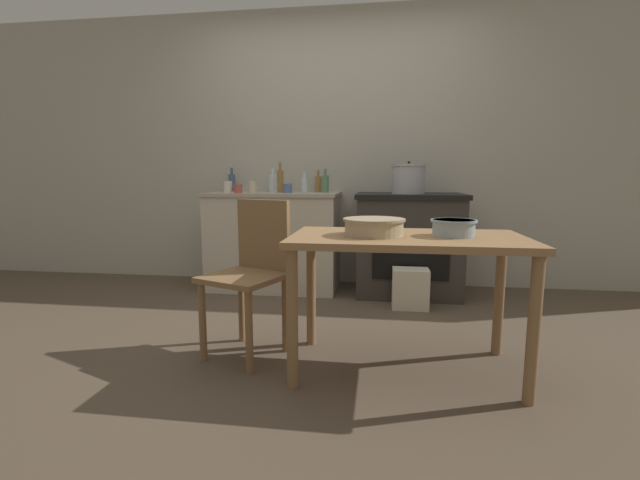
{
  "coord_description": "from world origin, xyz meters",
  "views": [
    {
      "loc": [
        0.42,
        -2.53,
        1.02
      ],
      "look_at": [
        0.0,
        0.46,
        0.57
      ],
      "focal_mm": 24.0,
      "sensor_mm": 36.0,
      "label": 1
    }
  ],
  "objects_px": {
    "cup_right": "(228,187)",
    "cup_far_right": "(252,187)",
    "bottle_center_left": "(232,182)",
    "cup_end_right": "(238,189)",
    "cup_mid_right": "(288,188)",
    "stock_pot": "(408,179)",
    "bottle_left": "(280,181)",
    "bottle_center": "(325,183)",
    "work_table": "(406,256)",
    "chair": "(251,271)",
    "bottle_center_right": "(273,183)",
    "mixing_bowl_large": "(454,227)",
    "mixing_bowl_small": "(374,226)",
    "bottle_mid_left": "(318,184)",
    "flour_sack": "(410,289)",
    "stove": "(408,244)",
    "bottle_far_left": "(305,184)"
  },
  "relations": [
    {
      "from": "work_table",
      "to": "cup_mid_right",
      "type": "distance_m",
      "value": 1.8
    },
    {
      "from": "cup_end_right",
      "to": "cup_mid_right",
      "type": "bearing_deg",
      "value": 14.55
    },
    {
      "from": "bottle_center_left",
      "to": "flour_sack",
      "type": "bearing_deg",
      "value": -22.22
    },
    {
      "from": "bottle_center_left",
      "to": "stove",
      "type": "bearing_deg",
      "value": -7.71
    },
    {
      "from": "bottle_center_right",
      "to": "work_table",
      "type": "bearing_deg",
      "value": -56.85
    },
    {
      "from": "stock_pot",
      "to": "cup_end_right",
      "type": "height_order",
      "value": "stock_pot"
    },
    {
      "from": "mixing_bowl_small",
      "to": "cup_far_right",
      "type": "height_order",
      "value": "cup_far_right"
    },
    {
      "from": "bottle_center_left",
      "to": "cup_far_right",
      "type": "bearing_deg",
      "value": -48.94
    },
    {
      "from": "bottle_center_left",
      "to": "cup_end_right",
      "type": "height_order",
      "value": "bottle_center_left"
    },
    {
      "from": "cup_right",
      "to": "bottle_left",
      "type": "bearing_deg",
      "value": 22.41
    },
    {
      "from": "work_table",
      "to": "cup_end_right",
      "type": "relative_size",
      "value": 15.73
    },
    {
      "from": "bottle_center",
      "to": "bottle_center_right",
      "type": "distance_m",
      "value": 0.53
    },
    {
      "from": "work_table",
      "to": "bottle_center_left",
      "type": "height_order",
      "value": "bottle_center_left"
    },
    {
      "from": "bottle_left",
      "to": "cup_far_right",
      "type": "distance_m",
      "value": 0.28
    },
    {
      "from": "work_table",
      "to": "cup_end_right",
      "type": "height_order",
      "value": "cup_end_right"
    },
    {
      "from": "bottle_mid_left",
      "to": "bottle_far_left",
      "type": "bearing_deg",
      "value": -152.82
    },
    {
      "from": "bottle_center",
      "to": "stove",
      "type": "bearing_deg",
      "value": -6.0
    },
    {
      "from": "stove",
      "to": "mixing_bowl_small",
      "type": "bearing_deg",
      "value": -100.04
    },
    {
      "from": "cup_far_right",
      "to": "mixing_bowl_large",
      "type": "bearing_deg",
      "value": -43.86
    },
    {
      "from": "mixing_bowl_large",
      "to": "bottle_center_right",
      "type": "bearing_deg",
      "value": 128.23
    },
    {
      "from": "mixing_bowl_large",
      "to": "cup_end_right",
      "type": "xyz_separation_m",
      "value": [
        -1.6,
        1.39,
        0.15
      ]
    },
    {
      "from": "bottle_mid_left",
      "to": "cup_end_right",
      "type": "height_order",
      "value": "bottle_mid_left"
    },
    {
      "from": "stove",
      "to": "cup_end_right",
      "type": "relative_size",
      "value": 12.11
    },
    {
      "from": "cup_mid_right",
      "to": "mixing_bowl_small",
      "type": "bearing_deg",
      "value": -62.84
    },
    {
      "from": "chair",
      "to": "bottle_mid_left",
      "type": "xyz_separation_m",
      "value": [
        0.15,
        1.64,
        0.47
      ]
    },
    {
      "from": "work_table",
      "to": "cup_right",
      "type": "xyz_separation_m",
      "value": [
        -1.47,
        1.43,
        0.31
      ]
    },
    {
      "from": "cup_far_right",
      "to": "bottle_center_right",
      "type": "bearing_deg",
      "value": 72.47
    },
    {
      "from": "bottle_left",
      "to": "mixing_bowl_small",
      "type": "bearing_deg",
      "value": -61.76
    },
    {
      "from": "stock_pot",
      "to": "cup_right",
      "type": "relative_size",
      "value": 2.76
    },
    {
      "from": "cup_right",
      "to": "cup_far_right",
      "type": "height_order",
      "value": "cup_far_right"
    },
    {
      "from": "flour_sack",
      "to": "bottle_mid_left",
      "type": "distance_m",
      "value": 1.32
    },
    {
      "from": "chair",
      "to": "cup_mid_right",
      "type": "distance_m",
      "value": 1.45
    },
    {
      "from": "bottle_mid_left",
      "to": "bottle_center_right",
      "type": "distance_m",
      "value": 0.43
    },
    {
      "from": "mixing_bowl_small",
      "to": "mixing_bowl_large",
      "type": "bearing_deg",
      "value": 3.88
    },
    {
      "from": "flour_sack",
      "to": "bottle_mid_left",
      "type": "bearing_deg",
      "value": 141.5
    },
    {
      "from": "stock_pot",
      "to": "stove",
      "type": "bearing_deg",
      "value": 75.14
    },
    {
      "from": "cup_mid_right",
      "to": "stove",
      "type": "bearing_deg",
      "value": 3.0
    },
    {
      "from": "chair",
      "to": "mixing_bowl_small",
      "type": "distance_m",
      "value": 0.76
    },
    {
      "from": "work_table",
      "to": "bottle_center_right",
      "type": "distance_m",
      "value": 2.13
    },
    {
      "from": "chair",
      "to": "bottle_far_left",
      "type": "distance_m",
      "value": 1.65
    },
    {
      "from": "chair",
      "to": "bottle_center_left",
      "type": "bearing_deg",
      "value": 134.49
    },
    {
      "from": "mixing_bowl_small",
      "to": "bottle_left",
      "type": "height_order",
      "value": "bottle_left"
    },
    {
      "from": "mixing_bowl_large",
      "to": "cup_end_right",
      "type": "bearing_deg",
      "value": 139.02
    },
    {
      "from": "stove",
      "to": "cup_right",
      "type": "bearing_deg",
      "value": -175.21
    },
    {
      "from": "bottle_left",
      "to": "bottle_center_right",
      "type": "distance_m",
      "value": 0.19
    },
    {
      "from": "bottle_center",
      "to": "cup_right",
      "type": "xyz_separation_m",
      "value": [
        -0.84,
        -0.21,
        -0.03
      ]
    },
    {
      "from": "stock_pot",
      "to": "chair",
      "type": "bearing_deg",
      "value": -124.97
    },
    {
      "from": "flour_sack",
      "to": "bottle_center",
      "type": "height_order",
      "value": "bottle_center"
    },
    {
      "from": "work_table",
      "to": "cup_right",
      "type": "bearing_deg",
      "value": 135.85
    },
    {
      "from": "bottle_left",
      "to": "bottle_center",
      "type": "height_order",
      "value": "bottle_left"
    }
  ]
}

